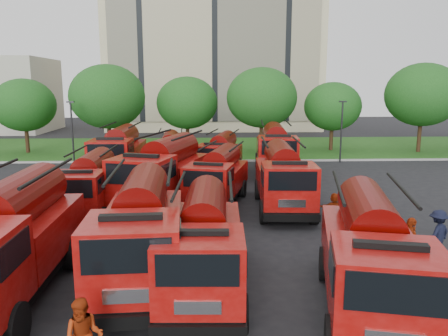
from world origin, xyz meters
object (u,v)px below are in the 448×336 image
object	(u,v)px
fire_truck_4	(90,184)
fire_truck_7	(283,177)
fire_truck_6	(218,177)
firefighter_4	(34,269)
fire_truck_8	(119,152)
fire_truck_2	(204,243)
firefighter_2	(407,272)
fire_truck_0	(7,241)
fire_truck_3	(371,255)
firefighter_3	(435,257)
firefighter_0	(367,325)
fire_truck_9	(171,153)
fire_truck_10	(221,155)
fire_truck_11	(275,149)
firefighter_5	(333,224)
fire_truck_1	(141,231)
fire_truck_5	(163,172)

from	to	relation	value
fire_truck_4	fire_truck_7	world-z (taller)	fire_truck_7
fire_truck_6	firefighter_4	bearing A→B (deg)	-114.27
fire_truck_4	fire_truck_8	xyz separation A→B (m)	(-0.28, 9.06, 0.24)
fire_truck_2	firefighter_2	distance (m)	7.31
fire_truck_0	fire_truck_3	xyz separation A→B (m)	(10.63, -1.25, -0.14)
fire_truck_8	firefighter_4	world-z (taller)	fire_truck_8
fire_truck_2	fire_truck_0	bearing A→B (deg)	-175.53
fire_truck_8	firefighter_3	distance (m)	21.28
fire_truck_8	firefighter_0	bearing A→B (deg)	-61.12
fire_truck_9	fire_truck_10	bearing A→B (deg)	-16.89
fire_truck_11	firefighter_5	distance (m)	12.32
fire_truck_3	firefighter_4	xyz separation A→B (m)	(-10.74, 3.27, -1.66)
fire_truck_3	firefighter_0	size ratio (longest dim) A/B	3.97
firefighter_2	fire_truck_9	bearing A→B (deg)	24.91
fire_truck_9	firefighter_5	world-z (taller)	fire_truck_9
fire_truck_1	fire_truck_3	bearing A→B (deg)	-21.33
fire_truck_0	firefighter_4	size ratio (longest dim) A/B	4.76
fire_truck_3	fire_truck_7	distance (m)	10.60
fire_truck_4	firefighter_2	distance (m)	14.88
fire_truck_2	fire_truck_3	xyz separation A→B (m)	(4.73, -1.49, 0.11)
fire_truck_11	firefighter_3	size ratio (longest dim) A/B	4.31
firefighter_0	firefighter_2	size ratio (longest dim) A/B	0.98
firefighter_3	firefighter_4	xyz separation A→B (m)	(-14.72, -0.49, 0.00)
fire_truck_0	firefighter_4	xyz separation A→B (m)	(-0.11, 2.01, -1.79)
fire_truck_3	fire_truck_2	bearing A→B (deg)	175.35
fire_truck_7	fire_truck_9	xyz separation A→B (m)	(-6.59, 9.56, -0.18)
fire_truck_7	fire_truck_9	bearing A→B (deg)	127.97
fire_truck_9	firefighter_4	world-z (taller)	fire_truck_9
fire_truck_0	fire_truck_6	world-z (taller)	fire_truck_0
fire_truck_0	fire_truck_11	distance (m)	21.78
fire_truck_11	fire_truck_8	bearing A→B (deg)	-169.37
fire_truck_8	firefighter_5	bearing A→B (deg)	-41.73
fire_truck_3	fire_truck_9	distance (m)	21.40
firefighter_2	fire_truck_1	bearing A→B (deg)	88.17
fire_truck_1	firefighter_4	distance (m)	4.45
fire_truck_3	firefighter_2	size ratio (longest dim) A/B	3.90
fire_truck_8	firefighter_0	distance (m)	22.50
fire_truck_4	fire_truck_2	bearing A→B (deg)	-56.25
fire_truck_0	fire_truck_6	bearing A→B (deg)	56.48
fire_truck_9	firefighter_5	size ratio (longest dim) A/B	4.43
fire_truck_4	fire_truck_9	size ratio (longest dim) A/B	1.01
fire_truck_3	fire_truck_10	distance (m)	19.56
fire_truck_7	firefighter_5	xyz separation A→B (m)	(1.94, -2.72, -1.66)
fire_truck_3	fire_truck_5	size ratio (longest dim) A/B	0.91
fire_truck_2	fire_truck_6	world-z (taller)	fire_truck_2
firefighter_4	fire_truck_9	bearing A→B (deg)	-57.18
fire_truck_7	firefighter_0	world-z (taller)	fire_truck_7
fire_truck_7	fire_truck_10	world-z (taller)	fire_truck_7
fire_truck_2	fire_truck_9	distance (m)	18.82
firefighter_0	firefighter_3	size ratio (longest dim) A/B	1.04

